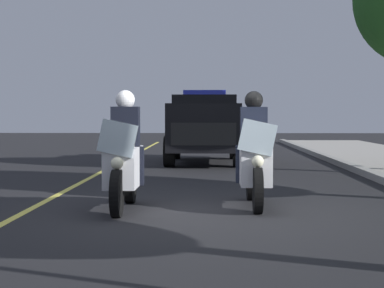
{
  "coord_description": "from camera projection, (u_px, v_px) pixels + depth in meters",
  "views": [
    {
      "loc": [
        9.3,
        0.31,
        1.37
      ],
      "look_at": [
        -1.42,
        0.0,
        0.9
      ],
      "focal_mm": 63.74,
      "sensor_mm": 36.0,
      "label": 1
    }
  ],
  "objects": [
    {
      "name": "police_suv",
      "position": [
        204.0,
        125.0,
        19.21
      ],
      "size": [
        4.91,
        2.08,
        2.05
      ],
      "color": "black",
      "rests_on": "ground"
    },
    {
      "name": "ground_plane",
      "position": [
        189.0,
        214.0,
        9.36
      ],
      "size": [
        80.0,
        80.0,
        0.0
      ],
      "primitive_type": "plane",
      "color": "black"
    },
    {
      "name": "lane_stripe_center",
      "position": [
        23.0,
        213.0,
        9.43
      ],
      "size": [
        48.0,
        0.12,
        0.01
      ],
      "primitive_type": "cube",
      "color": "#E0D14C",
      "rests_on": "ground"
    },
    {
      "name": "police_motorcycle_lead_left",
      "position": [
        124.0,
        161.0,
        9.76
      ],
      "size": [
        2.14,
        0.56,
        1.72
      ],
      "color": "black",
      "rests_on": "ground"
    },
    {
      "name": "police_motorcycle_lead_right",
      "position": [
        254.0,
        159.0,
        10.1
      ],
      "size": [
        2.14,
        0.56,
        1.72
      ],
      "color": "black",
      "rests_on": "ground"
    }
  ]
}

